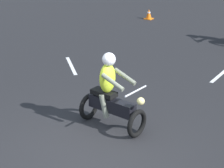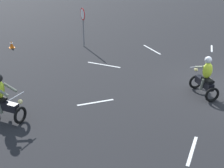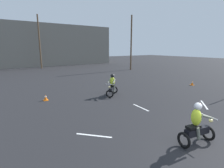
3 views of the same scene
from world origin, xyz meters
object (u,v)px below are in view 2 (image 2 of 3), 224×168
Objects in this scene: stop_sign at (83,20)px; traffic_cone_near_left at (12,45)px; motorcycle_rider_background at (3,100)px; motorcycle_rider_foreground at (205,79)px.

stop_sign is 4.51m from traffic_cone_near_left.
traffic_cone_near_left is (1.49, 4.01, -1.43)m from stop_sign.
motorcycle_rider_background is at bearing 142.62° from stop_sign.
traffic_cone_near_left is at bearing -140.02° from motorcycle_rider_background.
traffic_cone_near_left is (8.57, -1.40, -0.52)m from motorcycle_rider_background.
motorcycle_rider_foreground is 0.72× the size of stop_sign.
motorcycle_rider_foreground reaches higher than traffic_cone_near_left.
motorcycle_rider_background reaches higher than traffic_cone_near_left.
motorcycle_rider_foreground is 3.87× the size of traffic_cone_near_left.
stop_sign is at bearing 114.02° from motorcycle_rider_foreground.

